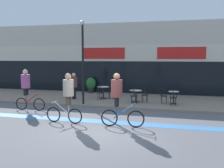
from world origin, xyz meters
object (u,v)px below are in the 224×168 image
Objects in this scene: cafe_chair_2_side at (163,94)px; cyclist_2 at (118,96)px; cafe_chair_2_near at (173,96)px; pedestrian_near_end at (74,84)px; bistro_table_2 at (174,95)px; lamp_post at (83,56)px; cyclist_1 at (27,86)px; bistro_table_0 at (103,90)px; cafe_chair_0_side at (112,91)px; bistro_table_1 at (136,93)px; cafe_chair_0_near at (100,92)px; planter_pot at (91,84)px; cafe_chair_1_near at (134,95)px; cyclist_0 at (67,94)px; cafe_chair_1_side at (146,94)px.

cafe_chair_2_side is 5.57m from cyclist_2.
pedestrian_near_end is at bearing 79.00° from cafe_chair_2_near.
bistro_table_2 is at bearing -173.02° from pedestrian_near_end.
lamp_post is 3.52m from cyclist_1.
cafe_chair_0_side reaches higher than bistro_table_0.
bistro_table_1 is 0.85× the size of cafe_chair_0_near.
planter_pot is (-5.66, 3.26, 0.12)m from cafe_chair_2_side.
cafe_chair_1_near reaches higher than bistro_table_2.
cyclist_0 is at bearing 78.91° from cafe_chair_0_side.
cafe_chair_2_near is 0.42× the size of cyclist_0.
cyclist_1 is at bearing -124.67° from bistro_table_0.
cafe_chair_1_side is 4.71m from pedestrian_near_end.
cafe_chair_2_side is (1.61, 0.59, 0.00)m from cafe_chair_1_near.
bistro_table_1 is 0.85× the size of cafe_chair_2_near.
cafe_chair_2_side is (3.31, -0.88, 0.00)m from cafe_chair_0_side.
cafe_chair_1_near is at bearing -89.28° from bistro_table_1.
cyclist_1 is (-7.52, -2.77, 0.66)m from cafe_chair_2_near.
cafe_chair_0_near is 1.81m from pedestrian_near_end.
planter_pot is 0.68× the size of pedestrian_near_end.
bistro_table_0 is at bearing -54.22° from planter_pot.
pedestrian_near_end is at bearing 179.39° from bistro_table_2.
cafe_chair_2_near reaches higher than bistro_table_0.
bistro_table_1 is 0.85× the size of cafe_chair_2_side.
cafe_chair_0_side is at bearing 64.41° from cafe_chair_2_near.
planter_pot reaches higher than cafe_chair_0_side.
planter_pot reaches higher than cafe_chair_1_near.
cafe_chair_2_side is at bearing -75.89° from cafe_chair_1_near.
cafe_chair_2_side is 0.41× the size of cyclist_2.
cyclist_1 is at bearing 148.79° from cafe_chair_0_near.
bistro_table_2 is at bearing 64.63° from cyclist_2.
cyclist_1 is at bearing -146.90° from bistro_table_1.
lamp_post is (-4.46, -1.40, 2.26)m from cafe_chair_2_side.
cyclist_0 is (2.05, -8.64, 0.52)m from planter_pot.
cafe_chair_2_near is (4.57, -1.49, -0.04)m from bistro_table_0.
cafe_chair_0_side is at bearing 63.34° from lamp_post.
cafe_chair_2_near is at bearing 8.73° from lamp_post.
cafe_chair_1_near is 1.00× the size of cafe_chair_2_near.
cyclist_2 reaches higher than bistro_table_1.
cafe_chair_0_side is 5.61m from cyclist_1.
cafe_chair_1_side is at bearing 22.55° from lamp_post.
planter_pot reaches higher than cafe_chair_1_side.
cafe_chair_2_near is 8.04m from cyclist_1.
cyclist_0 is (-0.30, -6.26, 0.63)m from cafe_chair_0_side.
cyclist_1 reaches higher than cafe_chair_2_near.
bistro_table_1 is at bearing -87.31° from cafe_chair_0_near.
cyclist_2 is (2.56, -5.60, 0.64)m from cafe_chair_0_near.
bistro_table_2 is at bearing 159.06° from cafe_chair_0_side.
bistro_table_2 is 0.15× the size of lamp_post.
cafe_chair_2_side reaches higher than bistro_table_1.
pedestrian_near_end is (-4.69, 0.04, 0.49)m from cafe_chair_1_side.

